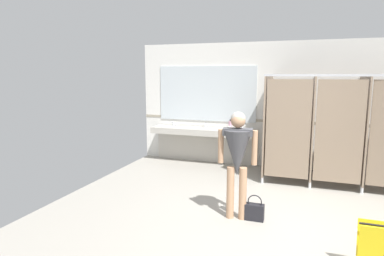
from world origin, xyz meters
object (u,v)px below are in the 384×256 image
Objects in this scene: person_standing at (237,153)px; paper_cup at (229,128)px; wet_floor_sign at (372,249)px; handbag at (254,211)px; soap_dispenser at (230,125)px.

person_standing is 16.66× the size of paper_cup.
paper_cup is at bearing 105.29° from person_standing.
wet_floor_sign is (2.35, -3.61, -0.59)m from paper_cup.
soap_dispenser reaches higher than handbag.
soap_dispenser is 0.38× the size of wet_floor_sign.
handbag is 1.74× the size of soap_dispenser.
person_standing reaches higher than wet_floor_sign.
person_standing is 3.00m from soap_dispenser.
person_standing reaches higher than paper_cup.
wet_floor_sign is at bearing -29.71° from person_standing.
person_standing reaches higher than soap_dispenser.
person_standing is 1.99m from wet_floor_sign.
handbag is at bearing 144.93° from wet_floor_sign.
wet_floor_sign is at bearing -56.87° from paper_cup.
soap_dispenser is at bearing 109.68° from handbag.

